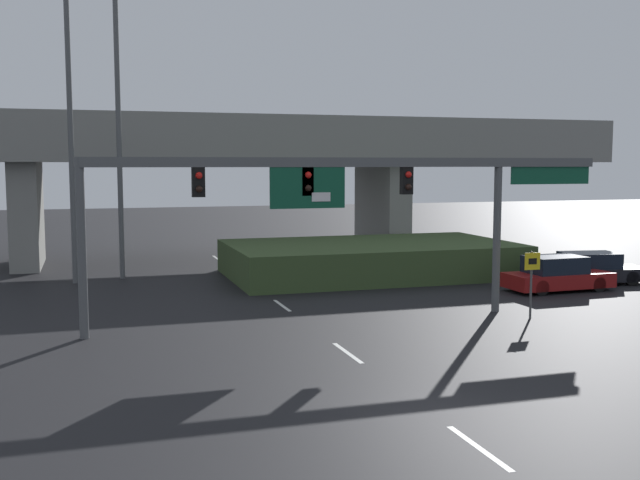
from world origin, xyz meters
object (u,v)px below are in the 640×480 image
at_px(parked_sedan_near_right, 557,275).
at_px(highway_light_pole_near, 118,103).
at_px(highway_light_pole_far, 70,115).
at_px(parked_sedan_mid_right, 591,269).
at_px(speed_limit_sign, 532,275).
at_px(signal_gantry, 347,186).

bearing_deg(parked_sedan_near_right, highway_light_pole_near, 151.41).
height_order(highway_light_pole_far, parked_sedan_near_right, highway_light_pole_far).
relative_size(highway_light_pole_near, parked_sedan_mid_right, 3.19).
bearing_deg(parked_sedan_mid_right, highway_light_pole_near, 168.89).
distance_m(highway_light_pole_near, highway_light_pole_far, 2.34).
height_order(speed_limit_sign, parked_sedan_mid_right, speed_limit_sign).
distance_m(highway_light_pole_far, parked_sedan_mid_right, 24.42).
bearing_deg(highway_light_pole_near, highway_light_pole_far, -159.37).
relative_size(highway_light_pole_near, highway_light_pole_far, 1.08).
bearing_deg(highway_light_pole_far, highway_light_pole_near, 20.63).
xyz_separation_m(speed_limit_sign, parked_sedan_near_right, (4.35, 4.72, -0.87)).
xyz_separation_m(highway_light_pole_far, parked_sedan_mid_right, (22.33, -7.05, -6.91)).
distance_m(speed_limit_sign, highway_light_pole_far, 20.96).
height_order(speed_limit_sign, highway_light_pole_far, highway_light_pole_far).
bearing_deg(highway_light_pole_near, signal_gantry, -60.54).
height_order(highway_light_pole_far, parked_sedan_mid_right, highway_light_pole_far).
relative_size(parked_sedan_near_right, parked_sedan_mid_right, 0.94).
xyz_separation_m(speed_limit_sign, highway_light_pole_far, (-15.32, 12.98, 6.01)).
bearing_deg(parked_sedan_mid_right, speed_limit_sign, -129.68).
bearing_deg(signal_gantry, speed_limit_sign, -13.72).
distance_m(speed_limit_sign, parked_sedan_near_right, 6.48).
relative_size(speed_limit_sign, parked_sedan_mid_right, 0.49).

